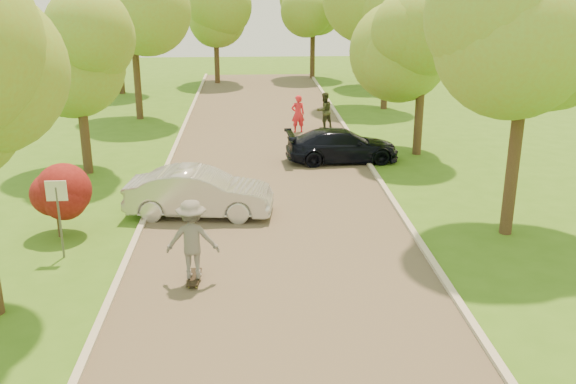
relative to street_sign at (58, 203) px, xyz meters
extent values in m
plane|color=#386919|center=(5.80, -4.00, -1.56)|extent=(100.00, 100.00, 0.00)
cube|color=#4C4438|center=(5.80, 4.00, -1.56)|extent=(8.00, 60.00, 0.01)
cube|color=#B2AD9E|center=(1.75, 4.00, -1.50)|extent=(0.18, 60.00, 0.12)
cube|color=#B2AD9E|center=(9.85, 4.00, -1.50)|extent=(0.18, 60.00, 0.12)
cylinder|color=#59595E|center=(0.00, 0.00, -0.56)|extent=(0.06, 0.06, 2.00)
cube|color=white|center=(0.00, 0.00, 0.34)|extent=(0.55, 0.04, 0.55)
cylinder|color=#382619|center=(-0.50, 1.50, -1.21)|extent=(0.12, 0.12, 0.70)
sphere|color=#590F0F|center=(-0.50, 1.50, -0.46)|extent=(1.70, 1.70, 1.70)
cylinder|color=#382619|center=(-1.20, 8.00, 0.01)|extent=(0.36, 0.36, 3.15)
sphere|color=olive|center=(-1.20, 8.00, 2.85)|extent=(4.20, 4.20, 4.20)
sphere|color=olive|center=(-0.57, 8.00, 3.48)|extent=(3.15, 3.15, 3.15)
cylinder|color=#382619|center=(-0.80, 18.00, 0.35)|extent=(0.36, 0.36, 3.83)
sphere|color=olive|center=(-0.80, 18.00, 3.70)|extent=(4.80, 4.80, 4.80)
sphere|color=olive|center=(-0.08, 18.00, 4.42)|extent=(3.60, 3.60, 3.60)
cylinder|color=#382619|center=(12.60, 1.00, 0.35)|extent=(0.36, 0.36, 3.83)
sphere|color=olive|center=(12.60, 1.00, 3.76)|extent=(5.00, 5.00, 5.00)
sphere|color=olive|center=(13.35, 1.00, 4.51)|extent=(3.75, 3.75, 3.75)
cylinder|color=#382619|center=(12.20, 10.00, 0.12)|extent=(0.36, 0.36, 3.38)
sphere|color=olive|center=(12.20, 10.00, 3.13)|extent=(4.40, 4.40, 4.40)
sphere|color=olive|center=(12.86, 10.00, 3.79)|extent=(3.30, 3.30, 3.30)
cylinder|color=#382619|center=(12.80, 20.00, 0.46)|extent=(0.36, 0.36, 4.05)
sphere|color=olive|center=(12.80, 20.00, 4.05)|extent=(5.20, 5.20, 5.20)
cylinder|color=#382619|center=(-3.20, 26.00, 0.24)|extent=(0.36, 0.36, 3.60)
sphere|color=olive|center=(-3.20, 26.00, 3.54)|extent=(5.00, 5.00, 5.00)
sphere|color=olive|center=(-2.45, 26.00, 4.29)|extent=(3.75, 3.75, 3.75)
cylinder|color=#382619|center=(13.80, 28.00, 0.35)|extent=(0.36, 0.36, 3.83)
sphere|color=olive|center=(13.80, 28.00, 3.76)|extent=(5.00, 5.00, 5.00)
cylinder|color=#382619|center=(2.80, 30.00, 0.12)|extent=(0.36, 0.36, 3.38)
sphere|color=olive|center=(2.80, 30.00, 3.25)|extent=(4.80, 4.80, 4.80)
sphere|color=olive|center=(3.52, 30.00, 3.97)|extent=(3.60, 3.60, 3.60)
cylinder|color=#382619|center=(9.80, 32.00, 0.24)|extent=(0.36, 0.36, 3.60)
sphere|color=olive|center=(9.80, 32.00, 3.54)|extent=(5.00, 5.00, 5.00)
imported|color=#B8B7BD|center=(3.46, 3.06, -0.81)|extent=(4.74, 2.09, 1.51)
imported|color=black|center=(8.84, 9.05, -0.89)|extent=(4.73, 2.18, 1.34)
cube|color=black|center=(3.64, -1.67, -1.44)|extent=(0.32, 1.04, 0.02)
cylinder|color=#BFCC4C|center=(3.74, -1.31, -1.51)|extent=(0.04, 0.08, 0.08)
cylinder|color=#BFCC4C|center=(3.56, -1.30, -1.51)|extent=(0.04, 0.08, 0.08)
cylinder|color=#BFCC4C|center=(3.72, -2.05, -1.51)|extent=(0.04, 0.08, 0.08)
cylinder|color=#BFCC4C|center=(3.54, -2.04, -1.51)|extent=(0.04, 0.08, 0.08)
imported|color=slate|center=(3.64, -1.67, -0.43)|extent=(1.33, 0.79, 2.01)
imported|color=red|center=(7.41, 14.34, -0.65)|extent=(0.74, 0.55, 1.83)
imported|color=#2D3520|center=(8.79, 15.18, -0.67)|extent=(1.08, 0.99, 1.80)
camera|label=1|loc=(5.12, -16.23, 5.64)|focal=40.00mm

